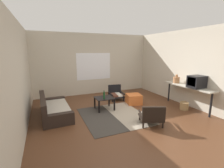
# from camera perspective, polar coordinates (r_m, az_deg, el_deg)

# --- Properties ---
(ground_plane) EXTENTS (7.80, 7.80, 0.00)m
(ground_plane) POSITION_cam_1_polar(r_m,az_deg,el_deg) (4.88, 4.41, -11.85)
(ground_plane) COLOR #56331E
(far_wall_with_window) EXTENTS (5.60, 0.13, 2.70)m
(far_wall_with_window) POSITION_cam_1_polar(r_m,az_deg,el_deg) (7.33, -6.67, 7.05)
(far_wall_with_window) COLOR beige
(far_wall_with_window) RESTS_ON ground
(side_wall_right) EXTENTS (0.12, 6.60, 2.70)m
(side_wall_right) POSITION_cam_1_polar(r_m,az_deg,el_deg) (6.40, 24.96, 5.33)
(side_wall_right) COLOR beige
(side_wall_right) RESTS_ON ground
(side_wall_left) EXTENTS (0.12, 6.60, 2.70)m
(side_wall_left) POSITION_cam_1_polar(r_m,az_deg,el_deg) (4.32, -30.55, 2.11)
(side_wall_left) COLOR beige
(side_wall_left) RESTS_ON ground
(area_rug) EXTENTS (1.85, 2.04, 0.01)m
(area_rug) POSITION_cam_1_polar(r_m,az_deg,el_deg) (4.95, 0.64, -11.35)
(area_rug) COLOR #38332D
(area_rug) RESTS_ON ground
(couch) EXTENTS (0.86, 1.80, 0.63)m
(couch) POSITION_cam_1_polar(r_m,az_deg,el_deg) (5.23, -20.29, -8.59)
(couch) COLOR black
(couch) RESTS_ON ground
(coffee_table) EXTENTS (0.61, 0.55, 0.42)m
(coffee_table) POSITION_cam_1_polar(r_m,az_deg,el_deg) (5.36, -2.77, -5.69)
(coffee_table) COLOR black
(coffee_table) RESTS_ON ground
(armchair_by_window) EXTENTS (0.62, 0.67, 0.56)m
(armchair_by_window) POSITION_cam_1_polar(r_m,az_deg,el_deg) (6.55, 1.35, -3.34)
(armchair_by_window) COLOR black
(armchair_by_window) RESTS_ON ground
(armchair_striped_foreground) EXTENTS (0.76, 0.74, 0.58)m
(armchair_striped_foreground) POSITION_cam_1_polar(r_m,az_deg,el_deg) (4.41, 14.04, -10.99)
(armchair_striped_foreground) COLOR black
(armchair_striped_foreground) RESTS_ON ground
(ottoman_orange) EXTENTS (0.62, 0.62, 0.36)m
(ottoman_orange) POSITION_cam_1_polar(r_m,az_deg,el_deg) (6.05, 7.81, -5.34)
(ottoman_orange) COLOR #D1662D
(ottoman_orange) RESTS_ON ground
(console_shelf) EXTENTS (0.40, 1.85, 0.79)m
(console_shelf) POSITION_cam_1_polar(r_m,az_deg,el_deg) (6.00, 25.55, -1.32)
(console_shelf) COLOR #B2AD9E
(console_shelf) RESTS_ON ground
(crt_television) EXTENTS (0.50, 0.39, 0.39)m
(crt_television) POSITION_cam_1_polar(r_m,az_deg,el_deg) (5.75, 28.10, 0.72)
(crt_television) COLOR black
(crt_television) RESTS_ON console_shelf
(clay_vase) EXTENTS (0.22, 0.22, 0.31)m
(clay_vase) POSITION_cam_1_polar(r_m,az_deg,el_deg) (6.32, 22.06, 1.43)
(clay_vase) COLOR #A87047
(clay_vase) RESTS_ON console_shelf
(glass_bottle) EXTENTS (0.06, 0.06, 0.27)m
(glass_bottle) POSITION_cam_1_polar(r_m,az_deg,el_deg) (5.19, -2.87, -4.05)
(glass_bottle) COLOR #194723
(glass_bottle) RESTS_ON coffee_table
(wicker_basket) EXTENTS (0.28, 0.28, 0.25)m
(wicker_basket) POSITION_cam_1_polar(r_m,az_deg,el_deg) (5.96, 24.44, -7.15)
(wicker_basket) COLOR #9E7A4C
(wicker_basket) RESTS_ON ground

